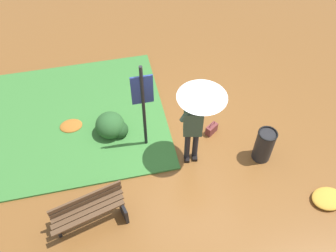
# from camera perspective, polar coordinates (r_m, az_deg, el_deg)

# --- Properties ---
(ground_plane) EXTENTS (18.00, 18.00, 0.00)m
(ground_plane) POSITION_cam_1_polar(r_m,az_deg,el_deg) (7.97, 3.41, -4.60)
(ground_plane) COLOR brown
(grass_verge) EXTENTS (4.80, 4.00, 0.05)m
(grass_verge) POSITION_cam_1_polar(r_m,az_deg,el_deg) (8.95, -16.26, 1.04)
(grass_verge) COLOR #387533
(grass_verge) RESTS_ON ground_plane
(person_with_umbrella) EXTENTS (0.96, 0.96, 2.04)m
(person_with_umbrella) POSITION_cam_1_polar(r_m,az_deg,el_deg) (6.76, 4.89, 2.86)
(person_with_umbrella) COLOR black
(person_with_umbrella) RESTS_ON ground_plane
(info_sign_post) EXTENTS (0.44, 0.07, 2.30)m
(info_sign_post) POSITION_cam_1_polar(r_m,az_deg,el_deg) (7.07, -4.08, 4.32)
(info_sign_post) COLOR black
(info_sign_post) RESTS_ON ground_plane
(handbag) EXTENTS (0.33, 0.28, 0.37)m
(handbag) POSITION_cam_1_polar(r_m,az_deg,el_deg) (8.32, 7.07, -0.48)
(handbag) COLOR brown
(handbag) RESTS_ON ground_plane
(park_bench) EXTENTS (1.43, 0.72, 0.75)m
(park_bench) POSITION_cam_1_polar(r_m,az_deg,el_deg) (6.94, -12.74, -13.29)
(park_bench) COLOR black
(park_bench) RESTS_ON ground_plane
(trash_bin) EXTENTS (0.42, 0.42, 0.83)m
(trash_bin) POSITION_cam_1_polar(r_m,az_deg,el_deg) (7.87, 15.28, -3.01)
(trash_bin) COLOR black
(trash_bin) RESTS_ON ground_plane
(shrub_cluster) EXTENTS (0.73, 0.67, 0.60)m
(shrub_cluster) POSITION_cam_1_polar(r_m,az_deg,el_deg) (8.21, -9.06, -0.00)
(shrub_cluster) COLOR #285628
(shrub_cluster) RESTS_ON ground_plane
(leaf_pile_by_bench) EXTENTS (0.53, 0.43, 0.12)m
(leaf_pile_by_bench) POSITION_cam_1_polar(r_m,az_deg,el_deg) (8.72, -15.40, 0.03)
(leaf_pile_by_bench) COLOR #A86023
(leaf_pile_by_bench) RESTS_ON ground_plane
(leaf_pile_far_path) EXTENTS (0.66, 0.53, 0.15)m
(leaf_pile_far_path) POSITION_cam_1_polar(r_m,az_deg,el_deg) (7.97, 24.44, -10.63)
(leaf_pile_far_path) COLOR gold
(leaf_pile_far_path) RESTS_ON ground_plane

